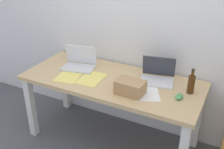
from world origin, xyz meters
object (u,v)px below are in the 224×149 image
object	(u,v)px
desk	(112,88)
laptop_right	(157,76)
computer_mouse	(179,97)
beer_bottle	(191,84)
cardboard_box	(130,87)
laptop_left	(79,63)

from	to	relation	value
desk	laptop_right	bearing A→B (deg)	22.66
laptop_right	computer_mouse	xyz separation A→B (m)	(0.27, -0.21, -0.03)
beer_bottle	computer_mouse	xyz separation A→B (m)	(-0.06, -0.13, -0.07)
desk	cardboard_box	world-z (taller)	cardboard_box
computer_mouse	cardboard_box	bearing A→B (deg)	-161.89
laptop_right	computer_mouse	size ratio (longest dim) A/B	3.51
laptop_right	beer_bottle	bearing A→B (deg)	-13.68
desk	laptop_left	world-z (taller)	laptop_left
computer_mouse	laptop_right	bearing A→B (deg)	143.40
laptop_right	cardboard_box	bearing A→B (deg)	-112.32
beer_bottle	computer_mouse	world-z (taller)	beer_bottle
beer_bottle	computer_mouse	bearing A→B (deg)	-114.14
computer_mouse	beer_bottle	bearing A→B (deg)	68.03
desk	beer_bottle	bearing A→B (deg)	6.74
beer_bottle	computer_mouse	size ratio (longest dim) A/B	2.28
desk	cardboard_box	xyz separation A→B (m)	(0.26, -0.16, 0.16)
beer_bottle	cardboard_box	bearing A→B (deg)	-151.65
laptop_right	cardboard_box	world-z (taller)	laptop_right
computer_mouse	cardboard_box	world-z (taller)	cardboard_box
desk	cardboard_box	distance (m)	0.35
laptop_left	cardboard_box	world-z (taller)	laptop_left
desk	laptop_left	distance (m)	0.45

